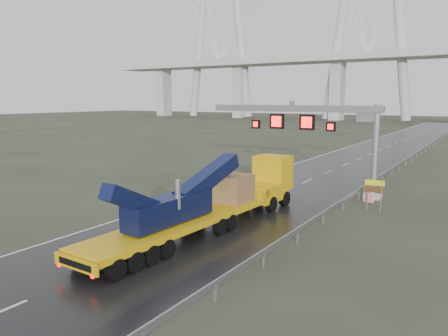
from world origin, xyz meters
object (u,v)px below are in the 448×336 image
Objects in this scene: sign_gantry at (316,124)px; heavy_haul_truck at (222,197)px; striped_barrier at (369,194)px; exit_sign_pair at (375,189)px.

heavy_haul_truck is at bearing -96.64° from sign_gantry.
sign_gantry is at bearing 85.94° from heavy_haul_truck.
sign_gantry is 12.53× the size of striped_barrier.
exit_sign_pair is at bearing 51.01° from heavy_haul_truck.
heavy_haul_truck is 15.35× the size of striped_barrier.
exit_sign_pair reaches higher than striped_barrier.
striped_barrier is at bearing 62.10° from heavy_haul_truck.
sign_gantry is 12.72m from heavy_haul_truck.
sign_gantry is 6.82× the size of exit_sign_pair.
heavy_haul_truck is 8.35× the size of exit_sign_pair.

